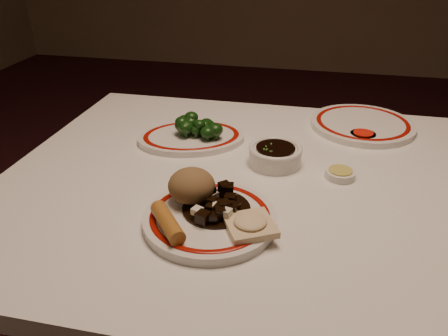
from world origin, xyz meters
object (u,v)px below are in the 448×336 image
rice_mound (192,185)px  soy_bowl (275,156)px  broccoli_pile (197,126)px  dining_table (278,216)px  main_plate (210,219)px  spring_roll (167,222)px  stirfry_heap (217,205)px  broccoli_plate (192,137)px  fried_wonton (250,224)px

rice_mound → soy_bowl: rice_mound is taller
broccoli_pile → dining_table: bearing=-34.6°
main_plate → soy_bowl: bearing=70.6°
soy_bowl → spring_roll: bearing=-115.9°
dining_table → stirfry_heap: 0.23m
broccoli_pile → main_plate: bearing=-71.2°
stirfry_heap → broccoli_plate: stirfry_heap is taller
broccoli_plate → broccoli_pile: size_ratio=2.46×
broccoli_plate → spring_roll: bearing=-79.9°
fried_wonton → dining_table: bearing=80.6°
broccoli_plate → broccoli_pile: bearing=9.4°
main_plate → broccoli_plate: size_ratio=0.99×
dining_table → broccoli_pile: size_ratio=9.30×
dining_table → rice_mound: bearing=-138.3°
main_plate → spring_roll: bearing=-137.4°
spring_roll → fried_wonton: (0.14, 0.03, -0.00)m
stirfry_heap → main_plate: bearing=-117.2°
spring_roll → fried_wonton: spring_roll is taller
fried_wonton → broccoli_pile: broccoli_pile is taller
fried_wonton → soy_bowl: bearing=87.4°
main_plate → spring_roll: size_ratio=3.05×
rice_mound → broccoli_pile: bearing=103.3°
spring_roll → stirfry_heap: stirfry_heap is taller
fried_wonton → stirfry_heap: size_ratio=0.85×
rice_mound → stirfry_heap: (0.05, -0.02, -0.02)m
dining_table → fried_wonton: size_ratio=11.17×
rice_mound → fried_wonton: 0.14m
rice_mound → broccoli_plate: 0.31m
dining_table → broccoli_plate: size_ratio=3.78×
main_plate → rice_mound: size_ratio=3.56×
stirfry_heap → dining_table: bearing=57.9°
rice_mound → stirfry_heap: size_ratio=0.70×
stirfry_heap → broccoli_pile: size_ratio=0.97×
spring_roll → broccoli_plate: spring_roll is taller
fried_wonton → broccoli_pile: 0.41m
main_plate → stirfry_heap: (0.01, 0.02, 0.02)m
broccoli_plate → broccoli_pile: (0.01, 0.00, 0.03)m
broccoli_plate → soy_bowl: size_ratio=2.70×
rice_mound → soy_bowl: (0.13, 0.21, -0.03)m
fried_wonton → broccoli_pile: (-0.19, 0.36, 0.01)m
dining_table → fried_wonton: 0.24m
rice_mound → broccoli_pile: rice_mound is taller
soy_bowl → broccoli_plate: bearing=159.8°
fried_wonton → soy_bowl: (0.01, 0.28, -0.01)m
stirfry_heap → soy_bowl: (0.08, 0.23, -0.01)m
main_plate → broccoli_plate: main_plate is taller
dining_table → soy_bowl: bearing=106.6°
main_plate → fried_wonton: 0.08m
broccoli_pile → rice_mound: bearing=-76.7°
main_plate → soy_bowl: 0.27m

